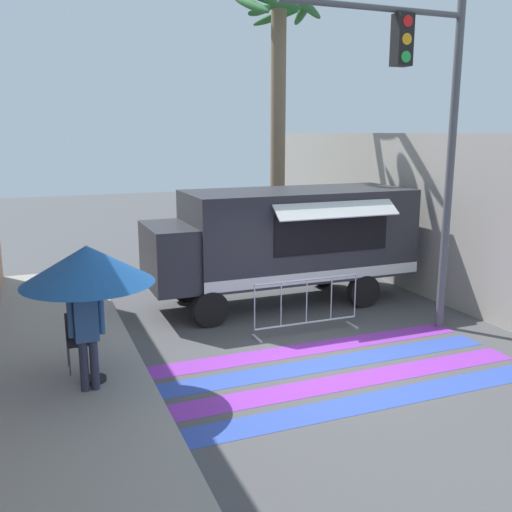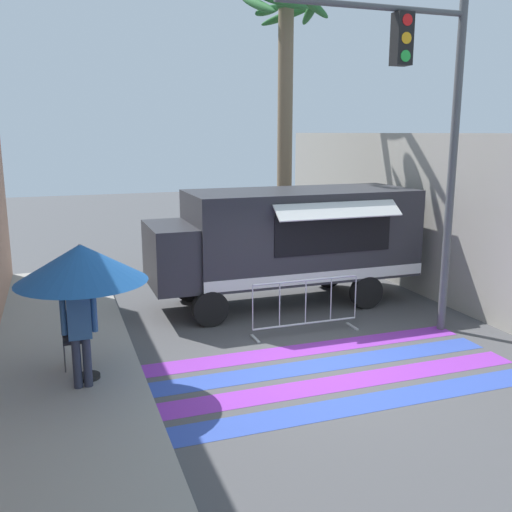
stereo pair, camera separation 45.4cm
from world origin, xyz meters
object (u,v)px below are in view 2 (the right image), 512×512
(palm_tree, at_px, (285,95))
(barricade_front, at_px, (306,306))
(traffic_signal_pole, at_px, (425,109))
(vendor_person, at_px, (80,328))
(food_truck, at_px, (282,237))
(patio_umbrella, at_px, (81,263))
(folding_chair, at_px, (76,333))

(palm_tree, bearing_deg, barricade_front, -107.69)
(traffic_signal_pole, height_order, vendor_person, traffic_signal_pole)
(food_truck, distance_m, vendor_person, 5.88)
(traffic_signal_pole, xyz_separation_m, barricade_front, (-2.04, 0.72, -3.83))
(food_truck, relative_size, vendor_person, 3.69)
(barricade_front, xyz_separation_m, palm_tree, (1.67, 5.23, 4.42))
(barricade_front, distance_m, palm_tree, 7.05)
(patio_umbrella, relative_size, folding_chair, 2.36)
(vendor_person, xyz_separation_m, barricade_front, (4.38, 1.47, -0.56))
(vendor_person, bearing_deg, food_truck, 40.87)
(folding_chair, relative_size, vendor_person, 0.55)
(folding_chair, bearing_deg, barricade_front, 9.05)
(patio_umbrella, xyz_separation_m, folding_chair, (-0.14, 0.65, -1.31))
(traffic_signal_pole, relative_size, folding_chair, 7.11)
(folding_chair, xyz_separation_m, barricade_front, (4.42, 0.53, -0.16))
(folding_chair, bearing_deg, palm_tree, 45.65)
(vendor_person, bearing_deg, folding_chair, 96.68)
(patio_umbrella, distance_m, vendor_person, 0.96)
(traffic_signal_pole, xyz_separation_m, vendor_person, (-6.41, -0.75, -3.27))
(traffic_signal_pole, bearing_deg, food_truck, 122.03)
(vendor_person, bearing_deg, palm_tree, 51.87)
(food_truck, bearing_deg, vendor_person, -143.07)
(barricade_front, bearing_deg, traffic_signal_pole, -19.40)
(traffic_signal_pole, distance_m, patio_umbrella, 6.76)
(palm_tree, bearing_deg, folding_chair, -136.62)
(traffic_signal_pole, bearing_deg, folding_chair, 178.30)
(food_truck, xyz_separation_m, vendor_person, (-4.68, -3.52, -0.48))
(traffic_signal_pole, distance_m, palm_tree, 5.99)
(patio_umbrella, xyz_separation_m, palm_tree, (5.95, 6.41, 2.95))
(food_truck, distance_m, patio_umbrella, 5.63)
(food_truck, relative_size, palm_tree, 0.80)
(patio_umbrella, distance_m, folding_chair, 1.47)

